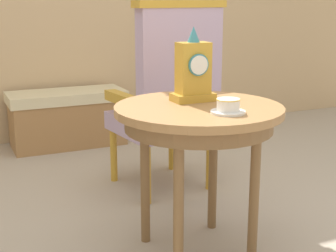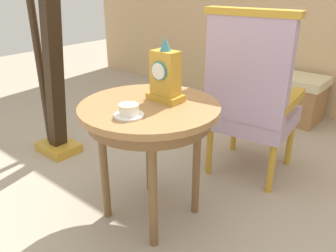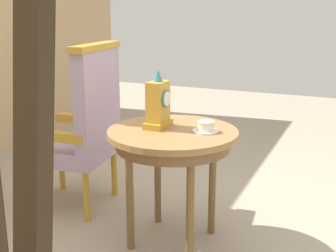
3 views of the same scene
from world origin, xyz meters
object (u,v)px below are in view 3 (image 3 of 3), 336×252
at_px(teacup_left, 206,127).
at_px(harp, 23,188).
at_px(mantel_clock, 158,104).
at_px(side_table, 173,143).
at_px(armchair, 83,125).

height_order(teacup_left, harp, harp).
bearing_deg(mantel_clock, side_table, -103.21).
xyz_separation_m(teacup_left, mantel_clock, (-0.01, 0.28, 0.11)).
xyz_separation_m(armchair, harp, (-1.29, -0.64, 0.15)).
bearing_deg(mantel_clock, armchair, 74.77).
height_order(teacup_left, armchair, armchair).
relative_size(teacup_left, harp, 0.08).
distance_m(teacup_left, mantel_clock, 0.30).
bearing_deg(harp, mantel_clock, -0.27).
bearing_deg(teacup_left, harp, 165.56).
xyz_separation_m(teacup_left, harp, (-1.12, 0.29, 0.02)).
distance_m(teacup_left, armchair, 0.96).
relative_size(armchair, harp, 0.62).
relative_size(mantel_clock, harp, 0.18).
relative_size(teacup_left, armchair, 0.13).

